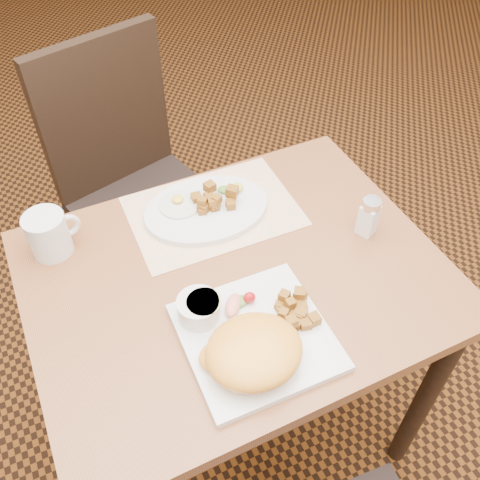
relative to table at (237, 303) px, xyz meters
name	(u,v)px	position (x,y,z in m)	size (l,w,h in m)	color
ground	(238,422)	(0.00, 0.00, -0.64)	(8.00, 8.00, 0.00)	black
table	(237,303)	(0.00, 0.00, 0.00)	(0.90, 0.70, 0.75)	brown
chair_far	(133,178)	(-0.06, 0.66, -0.10)	(0.52, 0.52, 0.97)	black
placemat	(213,211)	(0.03, 0.20, 0.11)	(0.40, 0.28, 0.00)	white
plate_square	(256,337)	(-0.04, -0.17, 0.12)	(0.28, 0.28, 0.02)	silver
plate_oval	(206,209)	(0.02, 0.21, 0.12)	(0.30, 0.23, 0.02)	silver
hollandaise_mound	(253,352)	(-0.07, -0.22, 0.16)	(0.19, 0.17, 0.07)	#FFA931
ramekin	(199,308)	(-0.12, -0.08, 0.15)	(0.09, 0.09, 0.05)	silver
garnish_sq	(238,303)	(-0.04, -0.09, 0.14)	(0.08, 0.07, 0.03)	#387223
fried_egg	(179,204)	(-0.04, 0.24, 0.13)	(0.10, 0.10, 0.02)	white
garnish_ov	(232,188)	(0.10, 0.23, 0.14)	(0.07, 0.05, 0.02)	#387223
salt_shaker	(369,216)	(0.33, -0.02, 0.16)	(0.06, 0.06, 0.10)	white
coffee_mug	(49,234)	(-0.35, 0.24, 0.16)	(0.12, 0.09, 0.10)	silver
home_fries_sq	(295,312)	(0.05, -0.16, 0.14)	(0.11, 0.10, 0.04)	#995F18
home_fries_ov	(212,200)	(0.03, 0.20, 0.15)	(0.11, 0.09, 0.04)	#995F18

